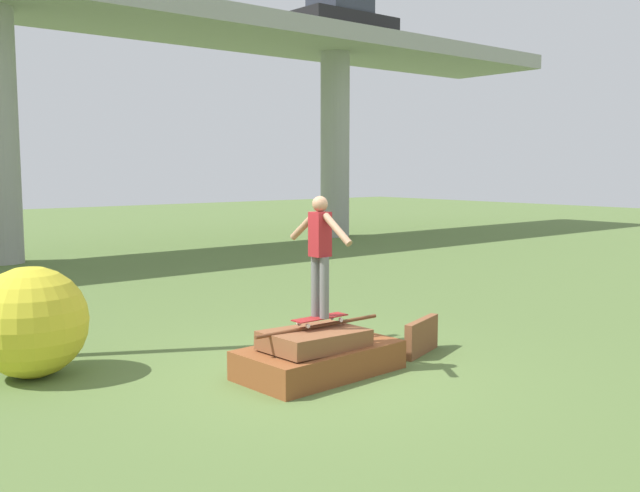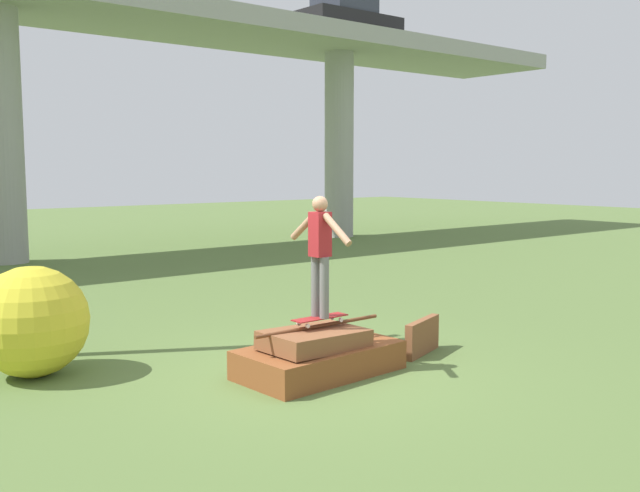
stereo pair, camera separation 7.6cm
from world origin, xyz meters
The scene contains 7 objects.
ground_plane centered at (0.00, 0.00, 0.00)m, with size 80.00×80.00×0.00m, color #567038.
scrap_pile centered at (-0.03, -0.02, 0.25)m, with size 2.13×1.25×0.65m.
scrap_plank_loose centered at (1.75, -0.16, 0.25)m, with size 0.93×0.42×0.50m.
skateboard centered at (0.02, 0.01, 0.72)m, with size 0.79×0.22×0.09m.
skater centered at (0.02, 0.01, 1.63)m, with size 0.22×1.15×1.54m.
car_on_overpass_right centered at (12.28, 13.55, 8.07)m, with size 4.00×1.88×1.33m.
bush_yellow_flowering centered at (-2.88, 2.20, 0.71)m, with size 1.41×1.41×1.41m.
Camera 2 is at (-5.60, -6.93, 2.64)m, focal length 40.00 mm.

